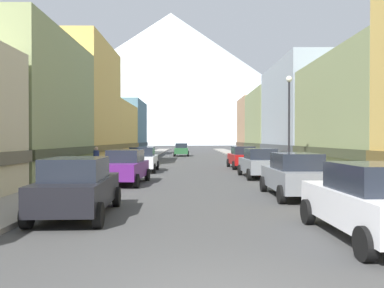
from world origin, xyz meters
name	(u,v)px	position (x,y,z in m)	size (l,w,h in m)	color
sidewalk_left	(134,161)	(-6.25, 35.00, 0.07)	(2.50, 100.00, 0.15)	gray
sidewalk_right	(254,161)	(6.25, 35.00, 0.07)	(2.50, 100.00, 0.15)	gray
storefront_left_2	(57,107)	(-12.15, 29.01, 5.19)	(9.60, 11.10, 10.72)	#D8B259
storefront_left_3	(98,132)	(-11.40, 41.05, 3.17)	(8.11, 12.88, 6.59)	#D8B259
storefront_left_4	(118,129)	(-11.17, 53.27, 3.87)	(7.65, 11.05, 8.03)	slate
storefront_right_2	(312,116)	(11.02, 31.12, 4.53)	(7.33, 13.36, 9.39)	#99A5B2
storefront_right_3	(283,125)	(11.53, 44.57, 4.10)	(8.35, 12.60, 8.50)	#8C9966
storefront_right_4	(270,127)	(12.14, 55.77, 4.23)	(9.58, 9.41, 8.76)	tan
car_left_0	(78,187)	(-3.80, 6.31, 0.90)	(2.23, 4.48, 1.78)	black
car_left_1	(125,167)	(-3.80, 14.88, 0.90)	(2.25, 4.49, 1.78)	#591E72
car_left_2	(143,159)	(-3.80, 22.58, 0.90)	(2.12, 4.43, 1.78)	silver
car_right_0	(372,201)	(3.80, 3.54, 0.90)	(2.18, 4.45, 1.78)	silver
car_right_1	(295,175)	(3.80, 10.17, 0.90)	(2.10, 4.42, 1.78)	slate
car_right_2	(260,163)	(3.80, 18.11, 0.90)	(2.18, 4.46, 1.78)	slate
car_right_3	(243,157)	(3.80, 25.75, 0.90)	(2.19, 4.46, 1.78)	#9E1111
car_driving_0	(181,150)	(-1.60, 48.64, 0.90)	(2.06, 4.40, 1.78)	#265933
potted_plant_0	(346,175)	(7.00, 12.99, 0.65)	(0.55, 0.55, 0.94)	brown
pedestrian_0	(96,161)	(-6.25, 18.88, 0.95)	(0.36, 0.36, 1.72)	navy
streetlamp_right	(289,111)	(5.35, 17.20, 3.99)	(0.36, 0.36, 5.86)	black
mountain_backdrop	(171,78)	(-13.38, 260.00, 43.95)	(240.24, 240.24, 87.90)	silver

